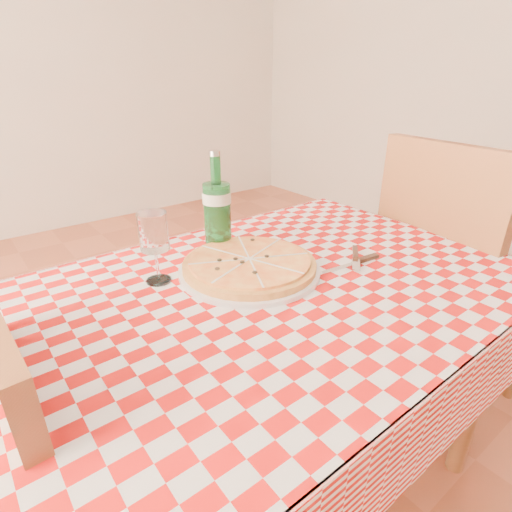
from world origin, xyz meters
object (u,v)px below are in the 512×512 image
(water_bottle, at_px, (217,203))
(wine_glass, at_px, (155,248))
(chair_near, at_px, (448,265))
(dining_table, at_px, (276,316))
(pizza_plate, at_px, (249,264))

(water_bottle, distance_m, wine_glass, 0.25)
(water_bottle, bearing_deg, chair_near, -23.28)
(dining_table, distance_m, water_bottle, 0.36)
(pizza_plate, distance_m, water_bottle, 0.22)
(chair_near, bearing_deg, pizza_plate, 177.15)
(dining_table, bearing_deg, wine_glass, 139.69)
(pizza_plate, relative_size, water_bottle, 1.28)
(water_bottle, bearing_deg, wine_glass, -162.22)
(dining_table, height_order, wine_glass, wine_glass)
(dining_table, distance_m, wine_glass, 0.36)
(chair_near, xyz_separation_m, water_bottle, (-0.78, 0.33, 0.30))
(pizza_plate, bearing_deg, dining_table, -80.07)
(dining_table, xyz_separation_m, pizza_plate, (-0.02, 0.09, 0.12))
(pizza_plate, bearing_deg, wine_glass, 154.48)
(wine_glass, bearing_deg, dining_table, -40.31)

